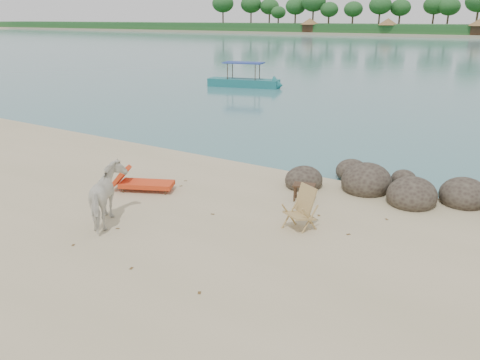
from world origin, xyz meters
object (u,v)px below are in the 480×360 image
object	(u,v)px
side_table	(304,194)
deck_chair	(300,211)
boulders	(391,188)
cow	(108,197)
lounge_chair	(147,182)
boat_near	(244,66)

from	to	relation	value
side_table	deck_chair	size ratio (longest dim) A/B	0.59
boulders	deck_chair	distance (m)	3.78
side_table	deck_chair	distance (m)	1.89
cow	lounge_chair	size ratio (longest dim) A/B	0.88
cow	side_table	world-z (taller)	cow
side_table	boulders	bearing A→B (deg)	28.19
lounge_chair	boulders	bearing A→B (deg)	5.13
cow	boulders	bearing A→B (deg)	-170.30
cow	lounge_chair	distance (m)	2.40
side_table	lounge_chair	xyz separation A→B (m)	(-4.28, -1.71, 0.05)
boat_near	deck_chair	bearing A→B (deg)	-69.09
boulders	deck_chair	xyz separation A→B (m)	(-1.24, -3.56, 0.29)
side_table	deck_chair	bearing A→B (deg)	-83.73
boulders	lounge_chair	distance (m)	7.14
boulders	deck_chair	world-z (taller)	deck_chair
side_table	boat_near	distance (m)	23.35
deck_chair	boat_near	xyz separation A→B (m)	(-14.33, 20.66, 0.95)
cow	side_table	size ratio (longest dim) A/B	2.88
deck_chair	boat_near	distance (m)	25.16
deck_chair	cow	bearing A→B (deg)	-124.57
cow	boat_near	size ratio (longest dim) A/B	0.29
boulders	side_table	bearing A→B (deg)	-136.66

